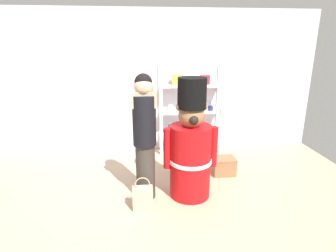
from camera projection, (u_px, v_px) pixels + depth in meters
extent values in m
plane|color=tan|center=(155.00, 212.00, 3.42)|extent=(6.40, 6.40, 0.00)
cube|color=silver|center=(147.00, 82.00, 5.14)|extent=(6.40, 0.12, 2.60)
cube|color=white|center=(161.00, 113.00, 4.95)|extent=(0.05, 0.05, 1.62)
cube|color=white|center=(222.00, 111.00, 5.06)|extent=(0.05, 0.05, 1.62)
cube|color=white|center=(160.00, 109.00, 5.24)|extent=(0.05, 0.05, 1.62)
cube|color=white|center=(217.00, 107.00, 5.35)|extent=(0.05, 0.05, 1.62)
cube|color=white|center=(190.00, 136.00, 5.30)|extent=(1.12, 0.30, 0.04)
cube|color=white|center=(190.00, 111.00, 5.16)|extent=(1.12, 0.30, 0.04)
cube|color=white|center=(191.00, 86.00, 5.02)|extent=(1.12, 0.30, 0.04)
cylinder|color=white|center=(170.00, 108.00, 5.14)|extent=(0.09, 0.09, 0.10)
cylinder|color=blue|center=(190.00, 108.00, 5.13)|extent=(0.10, 0.10, 0.10)
cylinder|color=navy|center=(210.00, 108.00, 5.15)|extent=(0.10, 0.10, 0.09)
cylinder|color=navy|center=(170.00, 130.00, 5.24)|extent=(0.08, 0.08, 0.21)
cylinder|color=silver|center=(190.00, 131.00, 5.29)|extent=(0.08, 0.08, 0.17)
cylinder|color=#596B33|center=(209.00, 130.00, 5.28)|extent=(0.08, 0.08, 0.19)
cube|color=gold|center=(177.00, 80.00, 4.96)|extent=(0.19, 0.15, 0.18)
cube|color=#B21E2D|center=(205.00, 80.00, 5.01)|extent=(0.16, 0.13, 0.16)
cylinder|color=red|center=(190.00, 161.00, 3.68)|extent=(0.54, 0.54, 0.99)
cylinder|color=white|center=(190.00, 160.00, 3.68)|extent=(0.57, 0.57, 0.05)
sphere|color=#8F6644|center=(191.00, 115.00, 3.50)|extent=(0.34, 0.34, 0.34)
sphere|color=#8F6644|center=(180.00, 107.00, 3.45)|extent=(0.12, 0.12, 0.12)
sphere|color=#8F6644|center=(203.00, 106.00, 3.48)|extent=(0.12, 0.12, 0.12)
cylinder|color=black|center=(192.00, 93.00, 3.41)|extent=(0.36, 0.36, 0.38)
cylinder|color=red|center=(168.00, 148.00, 3.60)|extent=(0.11, 0.11, 0.55)
cylinder|color=red|center=(213.00, 147.00, 3.66)|extent=(0.11, 0.11, 0.55)
sphere|color=black|center=(194.00, 120.00, 3.36)|extent=(0.12, 0.12, 0.12)
cylinder|color=#38332D|center=(146.00, 171.00, 3.67)|extent=(0.25, 0.25, 0.76)
cylinder|color=black|center=(144.00, 121.00, 3.46)|extent=(0.30, 0.30, 0.64)
sphere|color=tan|center=(143.00, 87.00, 3.34)|extent=(0.23, 0.23, 0.23)
cube|color=tan|center=(144.00, 100.00, 3.33)|extent=(0.31, 0.04, 0.20)
sphere|color=black|center=(143.00, 82.00, 3.34)|extent=(0.22, 0.22, 0.22)
cube|color=#C1AD89|center=(143.00, 198.00, 3.44)|extent=(0.25, 0.12, 0.31)
torus|color=#C1AD89|center=(142.00, 184.00, 3.39)|extent=(0.19, 0.01, 0.19)
cube|color=olive|center=(223.00, 166.00, 4.39)|extent=(0.35, 0.28, 0.25)
cube|color=olive|center=(224.00, 159.00, 4.35)|extent=(0.36, 0.29, 0.02)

